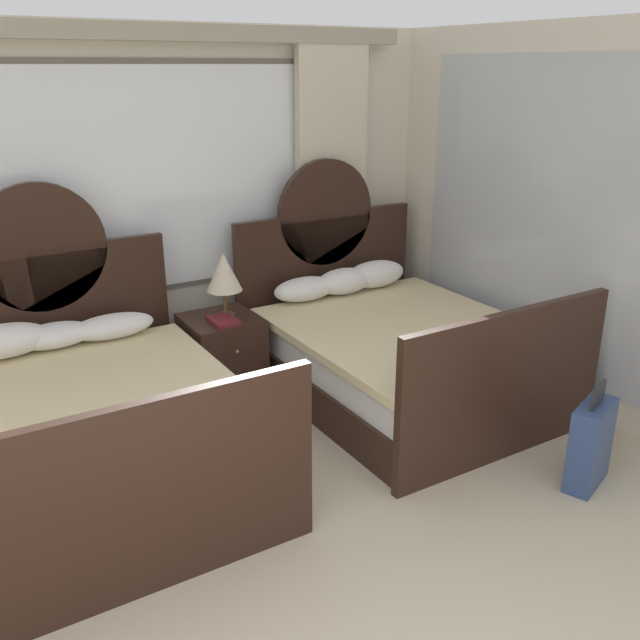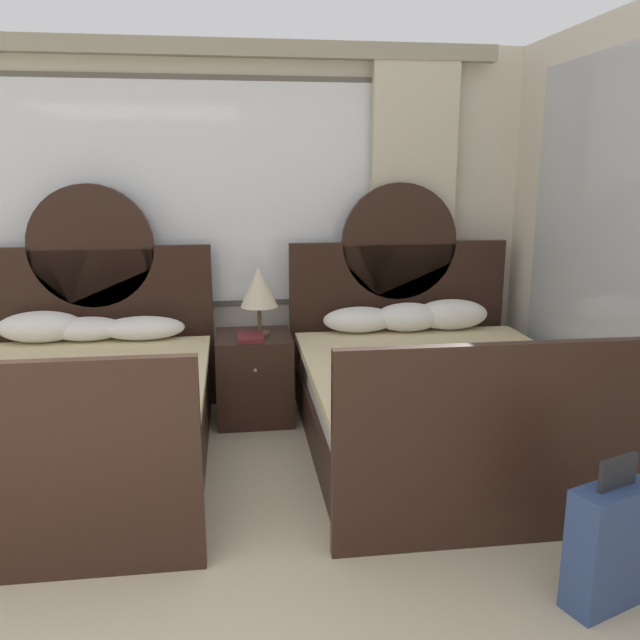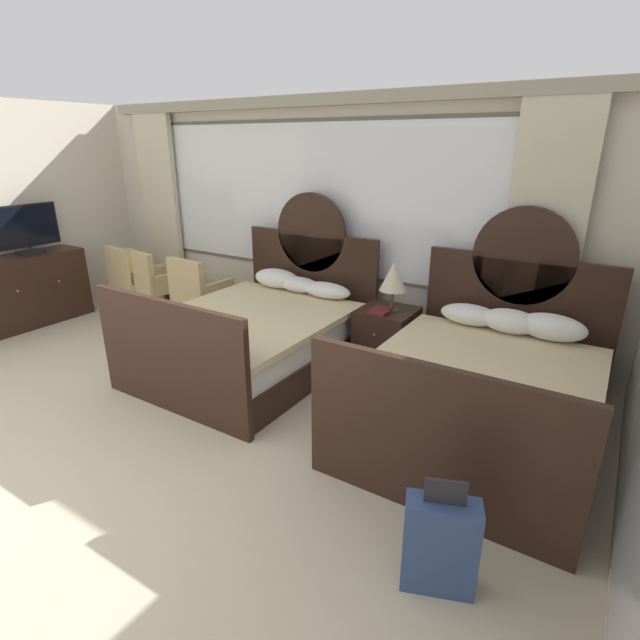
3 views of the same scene
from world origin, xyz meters
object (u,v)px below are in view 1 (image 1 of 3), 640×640
object	(u,v)px
bed_near_mirror	(395,349)
book_on_nightstand	(223,320)
suitcase_on_floor	(590,444)
table_lamp_on_nightstand	(224,273)
bed_near_window	(93,426)
nightstand_between_beds	(222,356)

from	to	relation	value
bed_near_mirror	book_on_nightstand	world-z (taller)	bed_near_mirror
bed_near_mirror	suitcase_on_floor	xyz separation A→B (m)	(0.23, -1.63, -0.08)
table_lamp_on_nightstand	bed_near_window	bearing A→B (deg)	-150.76
table_lamp_on_nightstand	book_on_nightstand	distance (m)	0.35
bed_near_window	suitcase_on_floor	xyz separation A→B (m)	(2.52, -1.63, -0.08)
nightstand_between_beds	table_lamp_on_nightstand	size ratio (longest dim) A/B	1.27
bed_near_window	nightstand_between_beds	size ratio (longest dim) A/B	3.53
table_lamp_on_nightstand	nightstand_between_beds	bearing A→B (deg)	-179.65
bed_near_mirror	bed_near_window	bearing A→B (deg)	-179.98
nightstand_between_beds	book_on_nightstand	xyz separation A→B (m)	(-0.02, -0.11, 0.33)
nightstand_between_beds	book_on_nightstand	size ratio (longest dim) A/B	2.41
bed_near_mirror	nightstand_between_beds	xyz separation A→B (m)	(-1.14, 0.66, -0.04)
bed_near_window	book_on_nightstand	xyz separation A→B (m)	(1.12, 0.56, 0.29)
bed_near_window	nightstand_between_beds	bearing A→B (deg)	30.20
bed_near_mirror	table_lamp_on_nightstand	size ratio (longest dim) A/B	4.49
table_lamp_on_nightstand	suitcase_on_floor	distance (m)	2.74
book_on_nightstand	table_lamp_on_nightstand	bearing A→B (deg)	56.83
nightstand_between_beds	suitcase_on_floor	bearing A→B (deg)	-59.01
bed_near_mirror	suitcase_on_floor	world-z (taller)	bed_near_mirror
bed_near_mirror	book_on_nightstand	size ratio (longest dim) A/B	8.50
bed_near_window	nightstand_between_beds	world-z (taller)	bed_near_window
book_on_nightstand	nightstand_between_beds	bearing A→B (deg)	77.19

